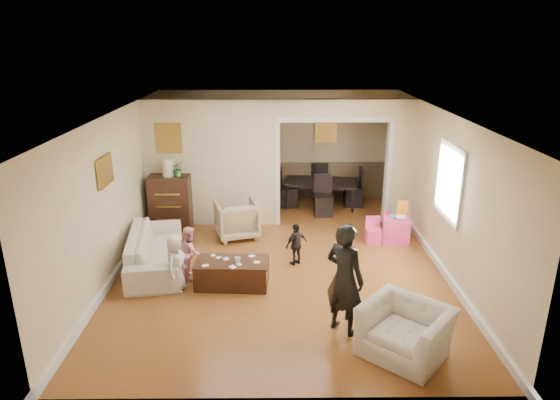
{
  "coord_description": "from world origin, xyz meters",
  "views": [
    {
      "loc": [
        -0.07,
        -7.88,
        3.78
      ],
      "look_at": [
        0.0,
        0.2,
        1.05
      ],
      "focal_mm": 31.27,
      "sensor_mm": 36.0,
      "label": 1
    }
  ],
  "objects_px": {
    "cyan_cup": "(392,216)",
    "coffee_cup": "(238,260)",
    "dining_table": "(321,194)",
    "coffee_table": "(232,273)",
    "child_kneel_a": "(175,263)",
    "table_lamp": "(168,167)",
    "child_kneel_b": "(190,252)",
    "armchair_back": "(237,219)",
    "sofa": "(155,249)",
    "dresser": "(170,203)",
    "adult_person": "(345,279)",
    "play_table": "(396,229)",
    "armchair_front": "(405,331)",
    "child_toddler": "(296,244)"
  },
  "relations": [
    {
      "from": "sofa",
      "to": "play_table",
      "type": "height_order",
      "value": "sofa"
    },
    {
      "from": "table_lamp",
      "to": "coffee_table",
      "type": "bearing_deg",
      "value": -59.13
    },
    {
      "from": "coffee_table",
      "to": "child_kneel_a",
      "type": "bearing_deg",
      "value": -169.99
    },
    {
      "from": "coffee_table",
      "to": "child_kneel_a",
      "type": "distance_m",
      "value": 0.9
    },
    {
      "from": "play_table",
      "to": "child_kneel_a",
      "type": "height_order",
      "value": "child_kneel_a"
    },
    {
      "from": "dining_table",
      "to": "child_kneel_a",
      "type": "xyz_separation_m",
      "value": [
        -2.59,
        -3.99,
        0.16
      ]
    },
    {
      "from": "cyan_cup",
      "to": "child_kneel_a",
      "type": "relative_size",
      "value": 0.09
    },
    {
      "from": "coffee_table",
      "to": "coffee_cup",
      "type": "distance_m",
      "value": 0.28
    },
    {
      "from": "sofa",
      "to": "dresser",
      "type": "relative_size",
      "value": 1.9
    },
    {
      "from": "play_table",
      "to": "child_toddler",
      "type": "relative_size",
      "value": 0.66
    },
    {
      "from": "child_kneel_a",
      "to": "play_table",
      "type": "bearing_deg",
      "value": -50.0
    },
    {
      "from": "armchair_back",
      "to": "adult_person",
      "type": "xyz_separation_m",
      "value": [
        1.66,
        -3.26,
        0.41
      ]
    },
    {
      "from": "coffee_cup",
      "to": "dining_table",
      "type": "distance_m",
      "value": 4.23
    },
    {
      "from": "dresser",
      "to": "coffee_cup",
      "type": "bearing_deg",
      "value": -57.95
    },
    {
      "from": "armchair_back",
      "to": "child_kneel_a",
      "type": "bearing_deg",
      "value": 53.97
    },
    {
      "from": "armchair_back",
      "to": "child_kneel_b",
      "type": "distance_m",
      "value": 1.81
    },
    {
      "from": "sofa",
      "to": "cyan_cup",
      "type": "xyz_separation_m",
      "value": [
        4.29,
        1.02,
        0.21
      ]
    },
    {
      "from": "armchair_back",
      "to": "cyan_cup",
      "type": "distance_m",
      "value": 3.01
    },
    {
      "from": "dining_table",
      "to": "armchair_back",
      "type": "bearing_deg",
      "value": -124.57
    },
    {
      "from": "armchair_back",
      "to": "table_lamp",
      "type": "height_order",
      "value": "table_lamp"
    },
    {
      "from": "dining_table",
      "to": "child_kneel_b",
      "type": "relative_size",
      "value": 1.89
    },
    {
      "from": "armchair_back",
      "to": "coffee_cup",
      "type": "bearing_deg",
      "value": 78.7
    },
    {
      "from": "table_lamp",
      "to": "child_kneel_a",
      "type": "relative_size",
      "value": 0.39
    },
    {
      "from": "cyan_cup",
      "to": "coffee_cup",
      "type": "bearing_deg",
      "value": -147.84
    },
    {
      "from": "adult_person",
      "to": "play_table",
      "type": "bearing_deg",
      "value": -73.44
    },
    {
      "from": "child_kneel_b",
      "to": "armchair_back",
      "type": "bearing_deg",
      "value": -36.8
    },
    {
      "from": "cyan_cup",
      "to": "child_toddler",
      "type": "bearing_deg",
      "value": -152.51
    },
    {
      "from": "dresser",
      "to": "table_lamp",
      "type": "distance_m",
      "value": 0.74
    },
    {
      "from": "armchair_front",
      "to": "child_toddler",
      "type": "relative_size",
      "value": 1.32
    },
    {
      "from": "coffee_table",
      "to": "cyan_cup",
      "type": "height_order",
      "value": "cyan_cup"
    },
    {
      "from": "dining_table",
      "to": "child_kneel_b",
      "type": "xyz_separation_m",
      "value": [
        -2.44,
        -3.54,
        0.15
      ]
    },
    {
      "from": "sofa",
      "to": "coffee_cup",
      "type": "relative_size",
      "value": 22.95
    },
    {
      "from": "armchair_back",
      "to": "coffee_cup",
      "type": "height_order",
      "value": "armchair_back"
    },
    {
      "from": "armchair_front",
      "to": "dresser",
      "type": "height_order",
      "value": "dresser"
    },
    {
      "from": "adult_person",
      "to": "child_toddler",
      "type": "height_order",
      "value": "adult_person"
    },
    {
      "from": "sofa",
      "to": "table_lamp",
      "type": "bearing_deg",
      "value": -7.0
    },
    {
      "from": "cyan_cup",
      "to": "armchair_front",
      "type": "bearing_deg",
      "value": -100.11
    },
    {
      "from": "table_lamp",
      "to": "adult_person",
      "type": "xyz_separation_m",
      "value": [
        3.04,
        -3.68,
        -0.53
      ]
    },
    {
      "from": "child_kneel_a",
      "to": "armchair_back",
      "type": "bearing_deg",
      "value": -6.4
    },
    {
      "from": "table_lamp",
      "to": "play_table",
      "type": "bearing_deg",
      "value": -8.2
    },
    {
      "from": "armchair_back",
      "to": "play_table",
      "type": "relative_size",
      "value": 1.59
    },
    {
      "from": "coffee_table",
      "to": "dining_table",
      "type": "height_order",
      "value": "dining_table"
    },
    {
      "from": "adult_person",
      "to": "child_toddler",
      "type": "xyz_separation_m",
      "value": [
        -0.54,
        2.01,
        -0.4
      ]
    },
    {
      "from": "coffee_cup",
      "to": "cyan_cup",
      "type": "distance_m",
      "value": 3.33
    },
    {
      "from": "child_kneel_a",
      "to": "child_toddler",
      "type": "bearing_deg",
      "value": -51.08
    },
    {
      "from": "sofa",
      "to": "child_toddler",
      "type": "xyz_separation_m",
      "value": [
        2.42,
        0.05,
        0.07
      ]
    },
    {
      "from": "child_kneel_b",
      "to": "coffee_table",
      "type": "bearing_deg",
      "value": -129.63
    },
    {
      "from": "dresser",
      "to": "coffee_cup",
      "type": "xyz_separation_m",
      "value": [
        1.54,
        -2.47,
        -0.1
      ]
    },
    {
      "from": "coffee_table",
      "to": "dining_table",
      "type": "xyz_separation_m",
      "value": [
        1.74,
        3.84,
        0.08
      ]
    },
    {
      "from": "cyan_cup",
      "to": "adult_person",
      "type": "bearing_deg",
      "value": -113.94
    }
  ]
}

